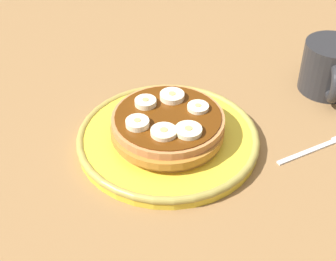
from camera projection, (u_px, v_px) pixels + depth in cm
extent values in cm
cube|color=olive|center=(168.00, 152.00, 68.92)|extent=(140.00, 140.00, 3.00)
cylinder|color=yellow|center=(168.00, 140.00, 67.53)|extent=(24.09, 24.09, 1.47)
torus|color=#A49342|center=(168.00, 137.00, 67.21)|extent=(24.40, 24.40, 1.03)
cylinder|color=#B97E34|center=(165.00, 134.00, 66.51)|extent=(14.60, 14.60, 1.04)
cylinder|color=#AC6F29|center=(165.00, 129.00, 65.66)|extent=(14.87, 14.87, 1.04)
cylinder|color=#BD7842|center=(171.00, 121.00, 65.24)|extent=(14.77, 14.77, 1.04)
cylinder|color=#592B0A|center=(168.00, 116.00, 65.06)|extent=(13.85, 13.85, 0.16)
cylinder|color=#F5E7C2|center=(198.00, 108.00, 66.08)|extent=(2.84, 2.84, 0.69)
cylinder|color=tan|center=(198.00, 105.00, 65.84)|extent=(0.79, 0.79, 0.08)
cylinder|color=#F2E6BB|center=(146.00, 103.00, 66.77)|extent=(2.89, 2.89, 0.91)
cylinder|color=tan|center=(145.00, 100.00, 66.46)|extent=(0.81, 0.81, 0.08)
cylinder|color=#EEEAC0|center=(188.00, 131.00, 62.19)|extent=(3.40, 3.40, 0.78)
cylinder|color=tan|center=(189.00, 128.00, 61.93)|extent=(0.95, 0.95, 0.08)
cylinder|color=#FBE1B5|center=(162.00, 132.00, 62.00)|extent=(3.31, 3.31, 0.76)
cylinder|color=tan|center=(162.00, 130.00, 61.73)|extent=(0.93, 0.93, 0.08)
cylinder|color=beige|center=(172.00, 96.00, 67.89)|extent=(3.32, 3.32, 0.91)
cylinder|color=tan|center=(172.00, 93.00, 67.58)|extent=(0.93, 0.93, 0.08)
cylinder|color=#FAEDC6|center=(137.00, 123.00, 63.23)|extent=(3.00, 3.00, 0.95)
cylinder|color=tan|center=(137.00, 120.00, 62.91)|extent=(0.84, 0.84, 0.08)
cylinder|color=#262628|center=(330.00, 67.00, 76.04)|extent=(8.57, 8.57, 7.78)
cylinder|color=black|center=(334.00, 49.00, 74.10)|extent=(7.28, 7.28, 0.47)
torus|color=#262628|center=(333.00, 83.00, 72.56)|extent=(5.90, 1.54, 5.90)
cube|color=silver|center=(307.00, 151.00, 66.39)|extent=(6.15, 8.10, 0.50)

